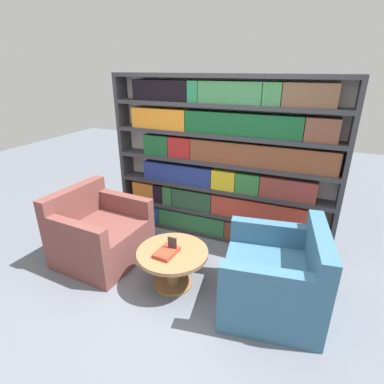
# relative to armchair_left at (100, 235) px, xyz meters

# --- Properties ---
(ground_plane) EXTENTS (14.00, 14.00, 0.00)m
(ground_plane) POSITION_rel_armchair_left_xyz_m (1.14, -0.29, -0.31)
(ground_plane) COLOR slate
(bookshelf) EXTENTS (2.88, 0.30, 2.11)m
(bookshelf) POSITION_rel_armchair_left_xyz_m (1.16, 1.08, 0.73)
(bookshelf) COLOR silver
(bookshelf) RESTS_ON ground_plane
(armchair_left) EXTENTS (0.94, 0.98, 0.86)m
(armchair_left) POSITION_rel_armchair_left_xyz_m (0.00, 0.00, 0.00)
(armchair_left) COLOR brown
(armchair_left) RESTS_ON ground_plane
(armchair_right) EXTENTS (1.02, 1.05, 0.86)m
(armchair_right) POSITION_rel_armchair_left_xyz_m (2.06, 0.00, 0.00)
(armchair_right) COLOR #386684
(armchair_right) RESTS_ON ground_plane
(coffee_table) EXTENTS (0.74, 0.74, 0.42)m
(coffee_table) POSITION_rel_armchair_left_xyz_m (1.03, -0.10, -0.01)
(coffee_table) COLOR olive
(coffee_table) RESTS_ON ground_plane
(table_sign) EXTENTS (0.10, 0.06, 0.16)m
(table_sign) POSITION_rel_armchair_left_xyz_m (1.03, -0.10, 0.18)
(table_sign) COLOR black
(table_sign) RESTS_ON coffee_table
(stray_book) EXTENTS (0.20, 0.28, 0.04)m
(stray_book) POSITION_rel_armchair_left_xyz_m (1.00, -0.17, 0.13)
(stray_book) COLOR #B73823
(stray_book) RESTS_ON coffee_table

